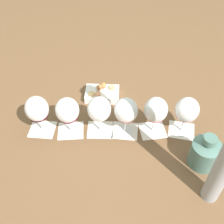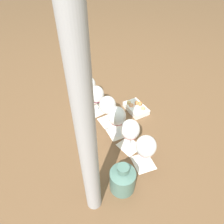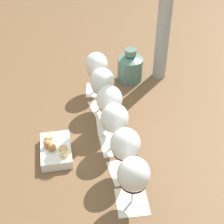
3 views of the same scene
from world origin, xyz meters
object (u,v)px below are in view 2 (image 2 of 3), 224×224
at_px(ceramic_vase, 123,179).
at_px(snack_dish, 136,108).
at_px(wine_glass_2, 117,117).
at_px(wine_glass_5, 89,85).
at_px(umbrella_pole, 87,142).
at_px(wine_glass_4, 96,95).
at_px(wine_glass_0, 146,147).
at_px(wine_glass_3, 108,106).
at_px(wine_glass_1, 130,131).

bearing_deg(ceramic_vase, snack_dish, -16.06).
distance_m(wine_glass_2, wine_glass_5, 0.36).
bearing_deg(wine_glass_5, snack_dish, -113.53).
relative_size(wine_glass_5, umbrella_pole, 0.24).
bearing_deg(snack_dish, wine_glass_2, 142.89).
height_order(wine_glass_4, umbrella_pole, umbrella_pole).
relative_size(wine_glass_0, wine_glass_4, 1.00).
bearing_deg(wine_glass_5, wine_glass_2, -154.03).
distance_m(wine_glass_2, wine_glass_3, 0.11).
height_order(wine_glass_0, wine_glass_5, same).
bearing_deg(umbrella_pole, snack_dish, -25.24).
xyz_separation_m(wine_glass_0, wine_glass_4, (0.43, 0.22, 0.00)).
bearing_deg(wine_glass_2, wine_glass_3, 24.41).
bearing_deg(wine_glass_1, snack_dish, -16.49).
bearing_deg(umbrella_pole, wine_glass_0, -53.83).
bearing_deg(wine_glass_0, wine_glass_1, 26.80).
relative_size(wine_glass_1, snack_dish, 0.96).
xyz_separation_m(wine_glass_0, ceramic_vase, (-0.12, 0.12, -0.06)).
bearing_deg(umbrella_pole, wine_glass_1, -33.02).
relative_size(wine_glass_2, snack_dish, 0.96).
xyz_separation_m(wine_glass_2, ceramic_vase, (-0.34, 0.01, -0.06)).
relative_size(wine_glass_4, umbrella_pole, 0.24).
distance_m(ceramic_vase, snack_dish, 0.56).
bearing_deg(wine_glass_1, umbrella_pole, 146.98).
distance_m(wine_glass_3, snack_dish, 0.24).
height_order(wine_glass_1, wine_glass_3, same).
distance_m(wine_glass_1, snack_dish, 0.33).
relative_size(wine_glass_0, ceramic_vase, 1.19).
relative_size(ceramic_vase, snack_dish, 0.81).
bearing_deg(ceramic_vase, wine_glass_1, -15.50).
distance_m(wine_glass_1, wine_glass_4, 0.36).
relative_size(wine_glass_1, umbrella_pole, 0.24).
relative_size(wine_glass_5, snack_dish, 0.96).
bearing_deg(ceramic_vase, wine_glass_3, 4.97).
bearing_deg(wine_glass_1, wine_glass_2, 28.39).
bearing_deg(wine_glass_2, wine_glass_0, -152.42).
bearing_deg(wine_glass_3, snack_dish, -63.83).
xyz_separation_m(wine_glass_0, wine_glass_2, (0.22, 0.11, 0.00)).
xyz_separation_m(wine_glass_1, wine_glass_3, (0.21, 0.10, -0.00)).
relative_size(wine_glass_4, snack_dish, 0.96).
relative_size(wine_glass_0, snack_dish, 0.96).
bearing_deg(wine_glass_4, snack_dish, -94.07).
bearing_deg(wine_glass_2, wine_glass_1, -151.61).
height_order(wine_glass_1, ceramic_vase, wine_glass_1).
relative_size(wine_glass_1, ceramic_vase, 1.19).
bearing_deg(wine_glass_2, snack_dish, -37.11).
relative_size(wine_glass_1, wine_glass_3, 1.00).
relative_size(wine_glass_0, wine_glass_5, 1.00).
distance_m(wine_glass_1, wine_glass_2, 0.12).
relative_size(wine_glass_2, ceramic_vase, 1.19).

